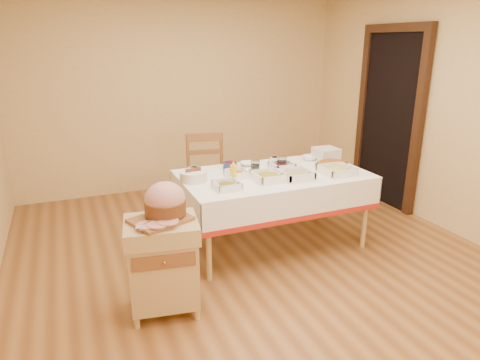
% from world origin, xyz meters
% --- Properties ---
extents(room_shell, '(5.00, 5.00, 5.00)m').
position_xyz_m(room_shell, '(0.00, 0.00, 1.30)').
color(room_shell, '#915B2C').
rests_on(room_shell, ground).
extents(doorway, '(0.09, 1.10, 2.20)m').
position_xyz_m(doorway, '(2.20, 0.90, 1.11)').
color(doorway, black).
rests_on(doorway, ground).
extents(dining_table, '(1.82, 1.02, 0.76)m').
position_xyz_m(dining_table, '(0.30, 0.30, 0.60)').
color(dining_table, tan).
rests_on(dining_table, ground).
extents(butcher_cart, '(0.59, 0.52, 0.75)m').
position_xyz_m(butcher_cart, '(-0.98, -0.42, 0.43)').
color(butcher_cart, tan).
rests_on(butcher_cart, ground).
extents(dining_chair, '(0.53, 0.51, 1.01)m').
position_xyz_m(dining_chair, '(-0.12, 1.13, 0.52)').
color(dining_chair, brown).
rests_on(dining_chair, ground).
extents(ham_on_board, '(0.43, 0.41, 0.28)m').
position_xyz_m(ham_on_board, '(-0.93, -0.38, 0.87)').
color(ham_on_board, brown).
rests_on(ham_on_board, butcher_cart).
extents(serving_dish_a, '(0.22, 0.22, 0.10)m').
position_xyz_m(serving_dish_a, '(-0.28, 0.05, 0.79)').
color(serving_dish_a, white).
rests_on(serving_dish_a, dining_table).
extents(serving_dish_b, '(0.28, 0.28, 0.11)m').
position_xyz_m(serving_dish_b, '(0.16, 0.13, 0.80)').
color(serving_dish_b, white).
rests_on(serving_dish_b, dining_table).
extents(serving_dish_c, '(0.28, 0.28, 0.11)m').
position_xyz_m(serving_dish_c, '(0.43, 0.08, 0.80)').
color(serving_dish_c, white).
rests_on(serving_dish_c, dining_table).
extents(serving_dish_d, '(0.29, 0.29, 0.11)m').
position_xyz_m(serving_dish_d, '(0.87, 0.06, 0.80)').
color(serving_dish_d, white).
rests_on(serving_dish_d, dining_table).
extents(serving_dish_e, '(0.21, 0.20, 0.10)m').
position_xyz_m(serving_dish_e, '(-0.07, 0.34, 0.79)').
color(serving_dish_e, white).
rests_on(serving_dish_e, dining_table).
extents(serving_dish_f, '(0.23, 0.21, 0.10)m').
position_xyz_m(serving_dish_f, '(0.45, 0.40, 0.79)').
color(serving_dish_f, white).
rests_on(serving_dish_f, dining_table).
extents(small_bowl_left, '(0.12, 0.12, 0.05)m').
position_xyz_m(small_bowl_left, '(-0.41, 0.63, 0.79)').
color(small_bowl_left, white).
rests_on(small_bowl_left, dining_table).
extents(small_bowl_mid, '(0.14, 0.14, 0.06)m').
position_xyz_m(small_bowl_mid, '(-0.02, 0.64, 0.79)').
color(small_bowl_mid, navy).
rests_on(small_bowl_mid, dining_table).
extents(small_bowl_right, '(0.10, 0.10, 0.05)m').
position_xyz_m(small_bowl_right, '(0.51, 0.69, 0.79)').
color(small_bowl_right, white).
rests_on(small_bowl_right, dining_table).
extents(bowl_white_imported, '(0.17, 0.17, 0.04)m').
position_xyz_m(bowl_white_imported, '(0.18, 0.66, 0.78)').
color(bowl_white_imported, white).
rests_on(bowl_white_imported, dining_table).
extents(bowl_small_imported, '(0.17, 0.17, 0.05)m').
position_xyz_m(bowl_small_imported, '(0.89, 0.60, 0.78)').
color(bowl_small_imported, white).
rests_on(bowl_small_imported, dining_table).
extents(preserve_jar_left, '(0.09, 0.09, 0.12)m').
position_xyz_m(preserve_jar_left, '(0.17, 0.44, 0.81)').
color(preserve_jar_left, silver).
rests_on(preserve_jar_left, dining_table).
extents(preserve_jar_right, '(0.10, 0.10, 0.13)m').
position_xyz_m(preserve_jar_right, '(0.46, 0.43, 0.82)').
color(preserve_jar_right, silver).
rests_on(preserve_jar_right, dining_table).
extents(mustard_bottle, '(0.06, 0.06, 0.19)m').
position_xyz_m(mustard_bottle, '(-0.15, 0.24, 0.84)').
color(mustard_bottle, yellow).
rests_on(mustard_bottle, dining_table).
extents(bread_basket, '(0.25, 0.25, 0.11)m').
position_xyz_m(bread_basket, '(-0.49, 0.38, 0.81)').
color(bread_basket, white).
rests_on(bread_basket, dining_table).
extents(plate_stack, '(0.24, 0.24, 0.13)m').
position_xyz_m(plate_stack, '(1.07, 0.55, 0.83)').
color(plate_stack, white).
rests_on(plate_stack, dining_table).
extents(brass_platter, '(0.37, 0.27, 0.05)m').
position_xyz_m(brass_platter, '(0.97, 0.30, 0.78)').
color(brass_platter, '#C58A37').
rests_on(brass_platter, dining_table).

